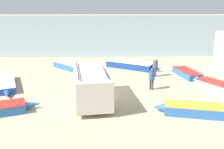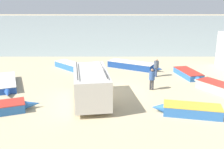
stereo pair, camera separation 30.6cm
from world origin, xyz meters
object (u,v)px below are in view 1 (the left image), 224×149
fishing_rowboat_5 (190,109)px  fisherman_1 (155,66)px  fishing_rowboat_0 (219,87)px  fishing_rowboat_2 (132,65)px  parked_van (91,85)px  fishing_rowboat_6 (188,74)px  fishing_rowboat_1 (69,66)px  fisherman_0 (152,77)px  fishing_rowboat_4 (6,84)px

fishing_rowboat_5 → fisherman_1: bearing=-72.7°
fishing_rowboat_0 → fishing_rowboat_5: fishing_rowboat_0 is taller
fishing_rowboat_2 → fisherman_1: (1.80, -2.77, 0.64)m
parked_van → fishing_rowboat_2: bearing=-29.9°
fishing_rowboat_5 → fishing_rowboat_6: 8.04m
fishing_rowboat_1 → fishing_rowboat_5: bearing=174.7°
parked_van → fishing_rowboat_5: parked_van is taller
fishing_rowboat_5 → fisherman_0: (-1.56, 4.37, 0.67)m
fishing_rowboat_4 → fishing_rowboat_6: size_ratio=1.33×
fishing_rowboat_4 → fishing_rowboat_2: bearing=96.7°
fisherman_0 → fishing_rowboat_4: bearing=94.1°
parked_van → fisherman_0: bearing=-69.2°
fishing_rowboat_5 → fishing_rowboat_1: bearing=-38.5°
fishing_rowboat_2 → fishing_rowboat_4: size_ratio=0.99×
fishing_rowboat_4 → fishing_rowboat_6: (14.74, 2.55, 0.01)m
fishing_rowboat_6 → fishing_rowboat_5: bearing=-27.6°
fishing_rowboat_0 → fishing_rowboat_5: bearing=108.3°
fishing_rowboat_6 → fishing_rowboat_0: bearing=3.9°
fishing_rowboat_6 → fisherman_1: (-2.83, 0.08, 0.69)m
fishing_rowboat_1 → fishing_rowboat_2: (6.09, 0.07, 0.02)m
fisherman_0 → fishing_rowboat_2: bearing=16.7°
parked_van → fishing_rowboat_4: size_ratio=1.02×
fishing_rowboat_1 → fishing_rowboat_6: fishing_rowboat_1 is taller
fisherman_0 → fishing_rowboat_0: bearing=-87.7°
fishing_rowboat_1 → fishing_rowboat_4: fishing_rowboat_1 is taller
fishing_rowboat_0 → fisherman_0: 4.89m
fishing_rowboat_0 → fisherman_1: 5.62m
parked_van → fisherman_1: (5.19, 5.86, -0.22)m
fishing_rowboat_4 → fisherman_1: fisherman_1 is taller
parked_van → fisherman_0: size_ratio=3.36×
fishing_rowboat_6 → fisherman_0: (-3.71, -3.37, 0.71)m
fishing_rowboat_4 → fisherman_1: 12.22m
fishing_rowboat_6 → fishing_rowboat_2: bearing=-133.7°
fishing_rowboat_0 → fishing_rowboat_5: size_ratio=1.04×
fishing_rowboat_2 → fishing_rowboat_1: bearing=-149.8°
fishing_rowboat_4 → parked_van: bearing=42.9°
fishing_rowboat_0 → fishing_rowboat_1: size_ratio=1.07×
parked_van → fishing_rowboat_4: 7.51m
fishing_rowboat_2 → fisherman_0: (0.92, -6.22, 0.65)m
fishing_rowboat_2 → fisherman_0: bearing=-52.1°
fishing_rowboat_4 → fisherman_1: bearing=81.0°
parked_van → fishing_rowboat_6: size_ratio=1.36×
parked_van → fishing_rowboat_2: parked_van is taller
fishing_rowboat_4 → fisherman_1: size_ratio=3.33×
fishing_rowboat_4 → fishing_rowboat_0: bearing=63.8°
fishing_rowboat_0 → fishing_rowboat_4: fishing_rowboat_0 is taller
fisherman_1 → fishing_rowboat_0: bearing=-51.3°
fishing_rowboat_5 → fishing_rowboat_4: bearing=-10.1°
fishing_rowboat_0 → fishing_rowboat_1: 13.57m
fishing_rowboat_4 → fisherman_0: (11.03, -0.82, 0.71)m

